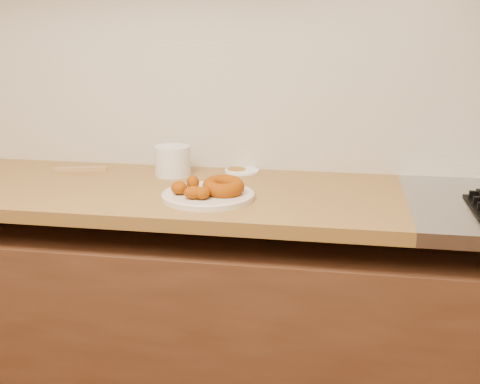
{
  "coord_description": "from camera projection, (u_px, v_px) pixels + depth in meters",
  "views": [
    {
      "loc": [
        0.31,
        -0.08,
        1.4
      ],
      "look_at": [
        0.02,
        1.57,
        0.93
      ],
      "focal_mm": 45.0,
      "sensor_mm": 36.0,
      "label": 1
    }
  ],
  "objects": [
    {
      "name": "ring_donut",
      "position": [
        223.0,
        186.0,
        1.77
      ],
      "size": [
        0.17,
        0.18,
        0.06
      ],
      "primitive_type": "torus",
      "rotation": [
        0.1,
        0.0,
        0.54
      ],
      "color": "#974500",
      "rests_on": "donut_plate"
    },
    {
      "name": "base_cabinet",
      "position": [
        240.0,
        338.0,
        2.01
      ],
      "size": [
        3.6,
        0.6,
        0.77
      ],
      "primitive_type": "cube",
      "color": "brown",
      "rests_on": "floor"
    },
    {
      "name": "donut_plate",
      "position": [
        208.0,
        196.0,
        1.78
      ],
      "size": [
        0.28,
        0.28,
        0.02
      ],
      "primitive_type": "cylinder",
      "color": "beige",
      "rests_on": "butcher_block"
    },
    {
      "name": "backsplash",
      "position": [
        255.0,
        84.0,
        2.07
      ],
      "size": [
        3.6,
        0.02,
        0.6
      ],
      "primitive_type": "cube",
      "color": "beige",
      "rests_on": "wall_back"
    },
    {
      "name": "butcher_block",
      "position": [
        46.0,
        187.0,
        1.98
      ],
      "size": [
        2.3,
        0.62,
        0.04
      ],
      "primitive_type": "cube",
      "color": "olive",
      "rests_on": "base_cabinet"
    },
    {
      "name": "fried_dough_chunks",
      "position": [
        191.0,
        189.0,
        1.75
      ],
      "size": [
        0.14,
        0.16,
        0.04
      ],
      "color": "#974500",
      "rests_on": "donut_plate"
    },
    {
      "name": "wooden_utensil",
      "position": [
        81.0,
        169.0,
        2.11
      ],
      "size": [
        0.18,
        0.07,
        0.01
      ],
      "primitive_type": "cube",
      "rotation": [
        0.0,
        0.0,
        0.27
      ],
      "color": "#A27C4F",
      "rests_on": "butcher_block"
    },
    {
      "name": "brass_jar_lid",
      "position": [
        237.0,
        170.0,
        2.1
      ],
      "size": [
        0.08,
        0.08,
        0.01
      ],
      "primitive_type": "cylinder",
      "rotation": [
        0.0,
        0.0,
        0.22
      ],
      "color": "#AE7B1D",
      "rests_on": "butcher_block"
    },
    {
      "name": "tub_lid",
      "position": [
        242.0,
        171.0,
        2.1
      ],
      "size": [
        0.13,
        0.13,
        0.01
      ],
      "primitive_type": "cylinder",
      "rotation": [
        0.0,
        0.0,
        -0.07
      ],
      "color": "white",
      "rests_on": "butcher_block"
    },
    {
      "name": "plastic_tub",
      "position": [
        173.0,
        161.0,
        2.04
      ],
      "size": [
        0.16,
        0.16,
        0.1
      ],
      "primitive_type": "cylinder",
      "rotation": [
        0.0,
        0.0,
        -0.42
      ],
      "color": "silver",
      "rests_on": "butcher_block"
    },
    {
      "name": "wall_back",
      "position": [
        256.0,
        39.0,
        2.04
      ],
      "size": [
        4.0,
        0.02,
        2.7
      ],
      "primitive_type": "cube",
      "color": "#C1B191",
      "rests_on": "ground"
    }
  ]
}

